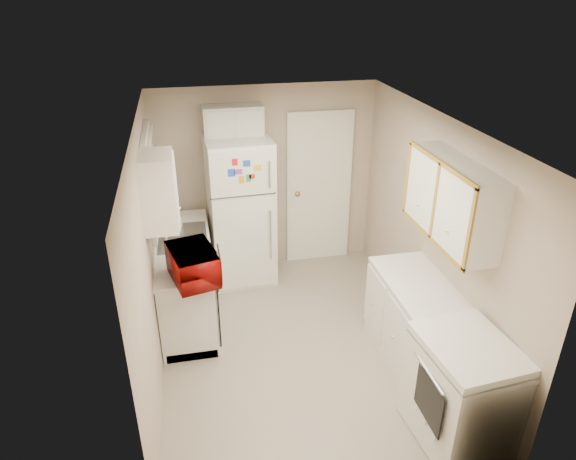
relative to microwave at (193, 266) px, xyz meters
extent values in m
plane|color=#B0A591|center=(1.01, -0.12, -1.05)|extent=(3.80, 3.80, 0.00)
plane|color=white|center=(1.01, -0.12, 1.35)|extent=(3.80, 3.80, 0.00)
plane|color=#B3A28C|center=(-0.39, -0.12, 0.15)|extent=(3.80, 3.80, 0.00)
plane|color=#B3A28C|center=(2.41, -0.12, 0.15)|extent=(3.80, 3.80, 0.00)
plane|color=#B3A28C|center=(1.01, 1.78, 0.15)|extent=(2.80, 2.80, 0.00)
plane|color=#B3A28C|center=(1.01, -2.02, 0.15)|extent=(2.80, 2.80, 0.00)
cube|color=silver|center=(-0.09, 0.78, -0.60)|extent=(0.60, 1.80, 0.90)
cube|color=black|center=(0.20, 0.18, -0.56)|extent=(0.03, 0.58, 0.72)
cube|color=gray|center=(-0.09, 0.93, -0.19)|extent=(0.54, 0.74, 0.16)
imported|color=#960805|center=(0.00, 0.00, 0.00)|extent=(0.65, 0.46, 0.39)
imported|color=silver|center=(-0.14, 1.19, -0.05)|extent=(0.11, 0.11, 0.19)
cube|color=silver|center=(-0.35, 0.93, 0.55)|extent=(0.10, 0.98, 1.08)
cube|color=silver|center=(-0.24, 0.10, 0.75)|extent=(0.30, 0.45, 0.70)
cube|color=silver|center=(0.63, 1.46, -0.12)|extent=(0.80, 0.78, 1.86)
cube|color=silver|center=(0.61, 1.63, 0.95)|extent=(0.70, 0.30, 0.40)
cube|color=silver|center=(1.71, 1.74, -0.03)|extent=(0.86, 0.06, 2.08)
cube|color=silver|center=(2.11, -0.92, -0.60)|extent=(0.60, 2.00, 0.90)
cube|color=silver|center=(2.06, -1.53, -0.56)|extent=(0.73, 0.87, 0.99)
cube|color=silver|center=(2.26, -0.62, 0.75)|extent=(0.30, 1.20, 0.70)
camera|label=1|loc=(0.02, -4.35, 2.49)|focal=32.00mm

